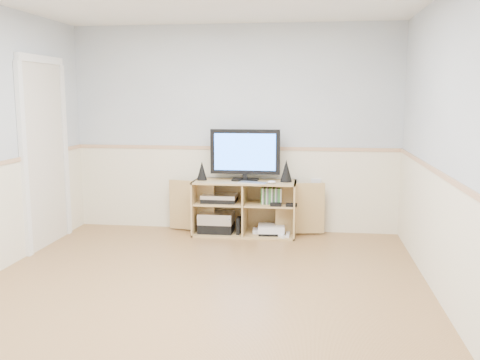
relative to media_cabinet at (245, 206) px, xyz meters
name	(u,v)px	position (x,y,z in m)	size (l,w,h in m)	color
room	(191,149)	(-0.21, -1.92, 0.88)	(4.04, 4.54, 2.54)	#AA824B
media_cabinet	(245,206)	(0.00, 0.00, 0.00)	(1.90, 0.46, 0.65)	tan
monitor	(245,153)	(0.00, -0.01, 0.65)	(0.83, 0.18, 0.61)	black
speaker_left	(202,171)	(-0.52, -0.03, 0.43)	(0.12, 0.12, 0.22)	black
speaker_right	(286,171)	(0.49, -0.03, 0.45)	(0.14, 0.14, 0.26)	black
keyboard	(253,183)	(0.11, -0.19, 0.32)	(0.33, 0.13, 0.01)	silver
mouse	(272,182)	(0.33, -0.19, 0.34)	(0.10, 0.06, 0.04)	white
av_components	(218,216)	(-0.33, -0.06, -0.11)	(0.51, 0.31, 0.47)	black
game_consoles	(270,230)	(0.31, -0.07, -0.26)	(0.45, 0.30, 0.11)	white
game_cases	(272,196)	(0.32, -0.07, 0.15)	(0.24, 0.14, 0.19)	#3F8C3F
wall_outlet	(316,184)	(0.85, 0.18, 0.27)	(0.12, 0.03, 0.12)	white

